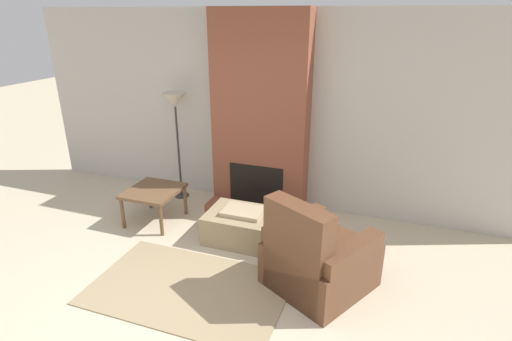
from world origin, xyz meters
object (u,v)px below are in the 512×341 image
side_table (154,193)px  floor_lamp_left (175,106)px  armchair (316,261)px  ottoman (243,226)px

side_table → floor_lamp_left: 1.23m
side_table → floor_lamp_left: bearing=94.3°
armchair → floor_lamp_left: size_ratio=0.78×
ottoman → armchair: armchair is taller
ottoman → side_table: size_ratio=1.26×
side_table → floor_lamp_left: size_ratio=0.44×
armchair → ottoman: bearing=-2.5°
armchair → floor_lamp_left: (-2.28, 1.42, 1.04)m
ottoman → floor_lamp_left: size_ratio=0.55×
armchair → side_table: 2.32m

